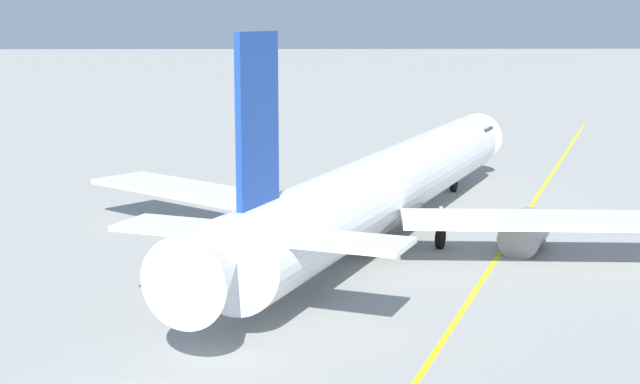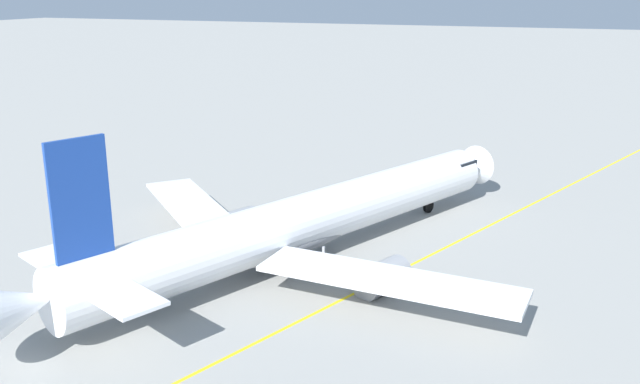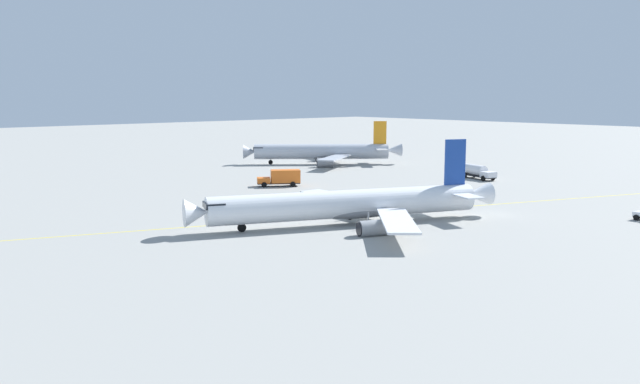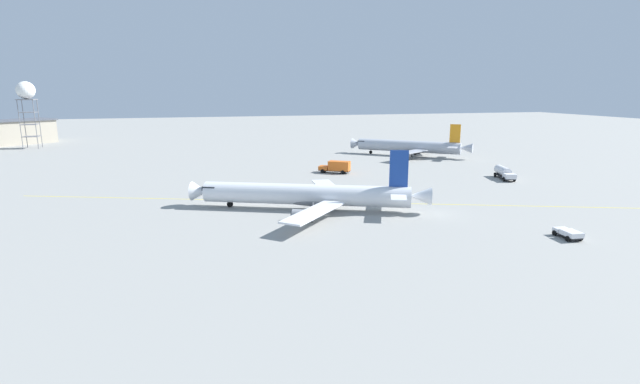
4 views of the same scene
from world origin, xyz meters
name	(u,v)px [view 1 (image 1 of 4)]	position (x,y,z in m)	size (l,w,h in m)	color
ground_plane	(390,240)	(0.00, 0.00, 0.00)	(600.00, 600.00, 0.00)	gray
airliner_main	(387,189)	(0.57, 0.09, 2.64)	(41.18, 32.45, 11.18)	white
taxiway_centreline	(499,255)	(-3.34, -5.09, 0.00)	(114.52, 42.26, 0.01)	yellow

